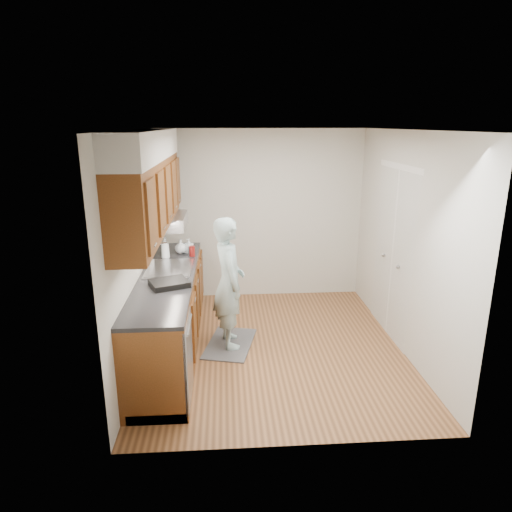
{
  "coord_description": "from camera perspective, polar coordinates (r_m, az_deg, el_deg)",
  "views": [
    {
      "loc": [
        -0.55,
        -4.9,
        2.57
      ],
      "look_at": [
        -0.19,
        0.25,
        1.06
      ],
      "focal_mm": 32.0,
      "sensor_mm": 36.0,
      "label": 1
    }
  ],
  "objects": [
    {
      "name": "floor",
      "position": [
        5.56,
        2.12,
        -11.23
      ],
      "size": [
        3.5,
        3.5,
        0.0
      ],
      "primitive_type": "plane",
      "color": "brown",
      "rests_on": "ground"
    },
    {
      "name": "ceiling",
      "position": [
        4.93,
        2.44,
        15.48
      ],
      "size": [
        3.5,
        3.5,
        0.0
      ],
      "primitive_type": "plane",
      "rotation": [
        3.14,
        0.0,
        0.0
      ],
      "color": "white",
      "rests_on": "wall_left"
    },
    {
      "name": "wall_left",
      "position": [
        5.16,
        -14.51,
        0.97
      ],
      "size": [
        0.02,
        3.5,
        2.5
      ],
      "primitive_type": "cube",
      "color": "beige",
      "rests_on": "floor"
    },
    {
      "name": "wall_right",
      "position": [
        5.47,
        18.08,
        1.54
      ],
      "size": [
        0.02,
        3.5,
        2.5
      ],
      "primitive_type": "cube",
      "color": "beige",
      "rests_on": "floor"
    },
    {
      "name": "wall_back",
      "position": [
        6.8,
        0.67,
        5.11
      ],
      "size": [
        3.0,
        0.02,
        2.5
      ],
      "primitive_type": "cube",
      "color": "beige",
      "rests_on": "floor"
    },
    {
      "name": "counter",
      "position": [
        5.36,
        -10.76,
        -6.83
      ],
      "size": [
        0.64,
        2.8,
        1.3
      ],
      "color": "brown",
      "rests_on": "floor"
    },
    {
      "name": "upper_cabinets",
      "position": [
        5.05,
        -13.09,
        8.83
      ],
      "size": [
        0.47,
        2.8,
        1.21
      ],
      "color": "brown",
      "rests_on": "wall_left"
    },
    {
      "name": "closet_door",
      "position": [
        5.8,
        16.7,
        0.14
      ],
      "size": [
        0.02,
        1.22,
        2.05
      ],
      "primitive_type": "cube",
      "color": "white",
      "rests_on": "wall_right"
    },
    {
      "name": "floor_mat",
      "position": [
        5.61,
        -3.27,
        -10.88
      ],
      "size": [
        0.7,
        0.96,
        0.02
      ],
      "primitive_type": "cube",
      "rotation": [
        0.0,
        0.0,
        -0.23
      ],
      "color": "#555558",
      "rests_on": "floor"
    },
    {
      "name": "person",
      "position": [
        5.27,
        -3.43,
        -2.29
      ],
      "size": [
        0.52,
        0.68,
        1.75
      ],
      "primitive_type": "imported",
      "rotation": [
        0.0,
        0.0,
        1.75
      ],
      "color": "#A0BFC2",
      "rests_on": "floor_mat"
    },
    {
      "name": "soap_bottle_a",
      "position": [
        5.76,
        -11.27,
        0.96
      ],
      "size": [
        0.14,
        0.14,
        0.27
      ],
      "primitive_type": "imported",
      "rotation": [
        0.0,
        0.0,
        0.54
      ],
      "color": "silver",
      "rests_on": "counter"
    },
    {
      "name": "soap_bottle_b",
      "position": [
        5.99,
        -8.38,
        1.28
      ],
      "size": [
        0.12,
        0.12,
        0.19
      ],
      "primitive_type": "imported",
      "rotation": [
        0.0,
        0.0,
        -0.69
      ],
      "color": "silver",
      "rests_on": "counter"
    },
    {
      "name": "soap_bottle_c",
      "position": [
        5.99,
        -9.41,
        1.22
      ],
      "size": [
        0.2,
        0.2,
        0.19
      ],
      "primitive_type": "imported",
      "rotation": [
        0.0,
        0.0,
        0.98
      ],
      "color": "silver",
      "rests_on": "counter"
    },
    {
      "name": "soda_can",
      "position": [
        5.84,
        -8.0,
        0.6
      ],
      "size": [
        0.09,
        0.09,
        0.13
      ],
      "primitive_type": "cylinder",
      "rotation": [
        0.0,
        0.0,
        -0.22
      ],
      "color": "#A71E1C",
      "rests_on": "counter"
    },
    {
      "name": "steel_can",
      "position": [
        5.89,
        -8.18,
        0.63
      ],
      "size": [
        0.07,
        0.07,
        0.11
      ],
      "primitive_type": "cylinder",
      "rotation": [
        0.0,
        0.0,
        0.08
      ],
      "color": "#A5A5AA",
      "rests_on": "counter"
    },
    {
      "name": "dish_rack",
      "position": [
        4.82,
        -10.78,
        -3.36
      ],
      "size": [
        0.47,
        0.43,
        0.06
      ],
      "primitive_type": "cube",
      "rotation": [
        0.0,
        0.0,
        0.39
      ],
      "color": "black",
      "rests_on": "counter"
    }
  ]
}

